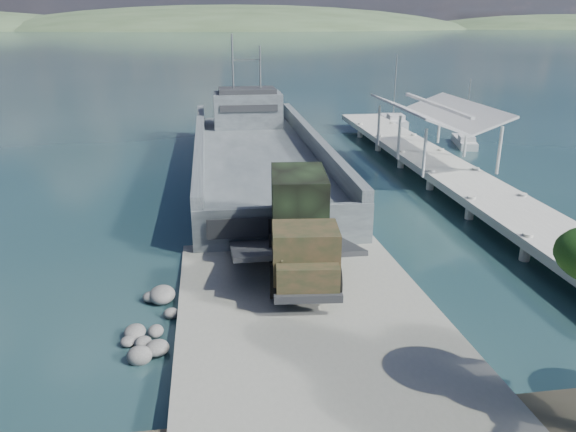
% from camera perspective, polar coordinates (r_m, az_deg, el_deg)
% --- Properties ---
extents(ground, '(1400.00, 1400.00, 0.00)m').
position_cam_1_polar(ground, '(22.29, 2.02, -10.40)').
color(ground, '#18383A').
rests_on(ground, ground).
extents(boat_ramp, '(10.00, 18.00, 0.50)m').
position_cam_1_polar(boat_ramp, '(21.31, 2.51, -11.15)').
color(boat_ramp, gray).
rests_on(boat_ramp, ground).
extents(shoreline_rocks, '(3.20, 5.60, 0.90)m').
position_cam_1_polar(shoreline_rocks, '(22.58, -14.18, -10.62)').
color(shoreline_rocks, '#51514F').
rests_on(shoreline_rocks, ground).
extents(distant_headlands, '(1000.00, 240.00, 48.00)m').
position_cam_1_polar(distant_headlands, '(581.56, -3.28, 18.41)').
color(distant_headlands, '#35492E').
rests_on(distant_headlands, ground).
extents(pier, '(6.40, 44.00, 6.10)m').
position_cam_1_polar(pier, '(42.32, 14.99, 5.87)').
color(pier, '#A2A199').
rests_on(pier, ground).
extents(landing_craft, '(9.31, 35.78, 10.60)m').
position_cam_1_polar(landing_craft, '(42.23, -3.07, 5.46)').
color(landing_craft, '#3E4549').
rests_on(landing_craft, ground).
extents(military_truck, '(3.52, 8.76, 3.96)m').
position_cam_1_polar(military_truck, '(24.81, 1.29, -0.88)').
color(military_truck, black).
rests_on(military_truck, boat_ramp).
extents(soldier, '(0.74, 0.67, 1.70)m').
position_cam_1_polar(soldier, '(21.67, -0.54, -7.26)').
color(soldier, black).
rests_on(soldier, boat_ramp).
extents(sailboat_near, '(2.65, 5.26, 6.16)m').
position_cam_1_polar(sailboat_near, '(54.28, 17.49, 7.17)').
color(sailboat_near, '#B8B8B8').
rests_on(sailboat_near, ground).
extents(sailboat_far, '(2.34, 6.41, 7.65)m').
position_cam_1_polar(sailboat_far, '(63.14, 10.65, 9.44)').
color(sailboat_far, '#B8B8B8').
rests_on(sailboat_far, ground).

